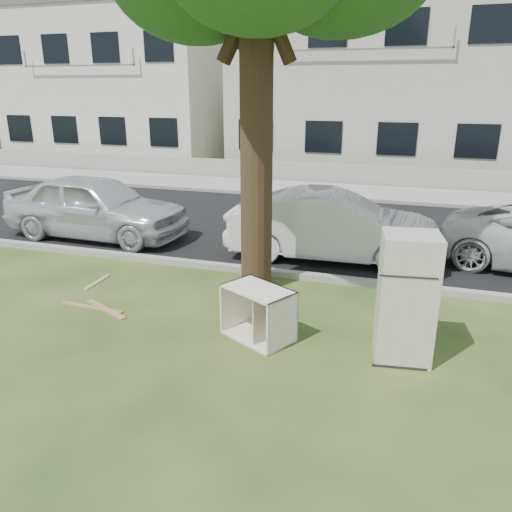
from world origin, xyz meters
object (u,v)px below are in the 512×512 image
(cabinet, at_px, (258,313))
(car_center, at_px, (333,226))
(fridge, at_px, (406,298))
(car_left, at_px, (96,206))

(cabinet, relative_size, car_center, 0.23)
(fridge, height_order, car_left, fridge)
(fridge, distance_m, cabinet, 2.02)
(cabinet, relative_size, car_left, 0.22)
(cabinet, bearing_deg, car_left, 172.96)
(car_left, bearing_deg, car_center, -87.75)
(fridge, distance_m, car_left, 8.01)
(car_center, relative_size, car_left, 0.98)
(car_center, bearing_deg, car_left, 87.78)
(cabinet, bearing_deg, car_center, 112.14)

